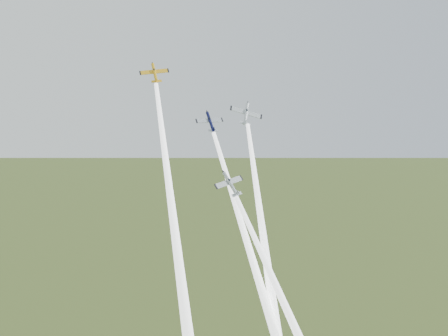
% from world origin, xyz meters
% --- Properties ---
extents(plane_yellow, '(6.92, 5.89, 6.69)m').
position_xyz_m(plane_yellow, '(-13.21, 3.57, 113.54)').
color(plane_yellow, gold).
extents(smoke_trail_yellow, '(8.40, 43.68, 56.74)m').
position_xyz_m(smoke_trail_yellow, '(-16.39, -19.09, 83.33)').
color(smoke_trail_yellow, white).
extents(plane_navy, '(7.37, 5.37, 6.41)m').
position_xyz_m(plane_navy, '(-0.20, 1.87, 102.23)').
color(plane_navy, '#0C0F37').
extents(smoke_trail_navy, '(4.29, 44.34, 57.40)m').
position_xyz_m(smoke_trail_navy, '(0.83, -21.25, 71.68)').
color(smoke_trail_navy, white).
extents(plane_silver_right, '(10.82, 7.43, 9.42)m').
position_xyz_m(plane_silver_right, '(10.10, 3.59, 103.91)').
color(plane_silver_right, silver).
extents(smoke_trail_silver_right, '(11.98, 38.93, 51.19)m').
position_xyz_m(smoke_trail_silver_right, '(5.00, -16.56, 76.48)').
color(smoke_trail_silver_right, white).
extents(plane_silver_low, '(9.56, 7.07, 7.93)m').
position_xyz_m(plane_silver_low, '(-1.46, -12.93, 89.43)').
color(plane_silver_low, '#A5AEB3').
extents(smoke_trail_silver_low, '(12.81, 37.70, 49.83)m').
position_xyz_m(smoke_trail_silver_low, '(4.10, -32.43, 62.67)').
color(smoke_trail_silver_low, white).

